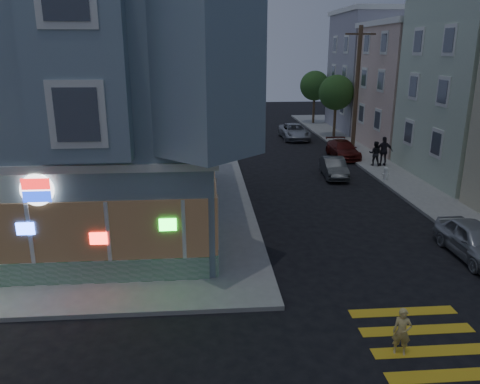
{
  "coord_description": "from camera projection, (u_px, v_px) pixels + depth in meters",
  "views": [
    {
      "loc": [
        0.7,
        -10.2,
        7.49
      ],
      "look_at": [
        1.96,
        5.71,
        2.62
      ],
      "focal_mm": 35.0,
      "sensor_mm": 36.0,
      "label": 1
    }
  ],
  "objects": [
    {
      "name": "ground",
      "position": [
        181.0,
        358.0,
        11.86
      ],
      "size": [
        120.0,
        120.0,
        0.0
      ],
      "primitive_type": "plane",
      "color": "black",
      "rests_on": "ground"
    },
    {
      "name": "sidewalk_nw",
      "position": [
        1.0,
        160.0,
        32.75
      ],
      "size": [
        33.0,
        42.0,
        0.15
      ],
      "primitive_type": "cube",
      "color": "gray",
      "rests_on": "ground"
    },
    {
      "name": "corner_building",
      "position": [
        47.0,
        90.0,
        20.19
      ],
      "size": [
        14.6,
        14.6,
        11.4
      ],
      "color": "gray",
      "rests_on": "sidewalk_nw"
    },
    {
      "name": "row_house_c",
      "position": [
        448.0,
        88.0,
        35.81
      ],
      "size": [
        12.0,
        8.6,
        9.0
      ],
      "primitive_type": "cube",
      "color": "#C5A699",
      "rests_on": "sidewalk_ne"
    },
    {
      "name": "row_house_d",
      "position": [
        401.0,
        73.0,
        44.18
      ],
      "size": [
        12.0,
        8.6,
        10.5
      ],
      "primitive_type": "cube",
      "color": "gray",
      "rests_on": "sidewalk_ne"
    },
    {
      "name": "utility_pole",
      "position": [
        357.0,
        88.0,
        34.25
      ],
      "size": [
        2.2,
        0.3,
        9.0
      ],
      "color": "#4C3826",
      "rests_on": "sidewalk_ne"
    },
    {
      "name": "street_tree_near",
      "position": [
        336.0,
        93.0,
        40.24
      ],
      "size": [
        3.0,
        3.0,
        5.3
      ],
      "color": "#4C3826",
      "rests_on": "sidewalk_ne"
    },
    {
      "name": "street_tree_far",
      "position": [
        315.0,
        86.0,
        47.87
      ],
      "size": [
        3.0,
        3.0,
        5.3
      ],
      "color": "#4C3826",
      "rests_on": "sidewalk_ne"
    },
    {
      "name": "running_child",
      "position": [
        402.0,
        332.0,
        11.85
      ],
      "size": [
        0.54,
        0.45,
        1.27
      ],
      "primitive_type": "imported",
      "rotation": [
        0.0,
        0.0,
        -0.36
      ],
      "color": "#D9C06F",
      "rests_on": "ground"
    },
    {
      "name": "pedestrian_a",
      "position": [
        375.0,
        153.0,
        30.71
      ],
      "size": [
        0.96,
        0.87,
        1.6
      ],
      "primitive_type": "imported",
      "rotation": [
        0.0,
        0.0,
        2.72
      ],
      "color": "black",
      "rests_on": "sidewalk_ne"
    },
    {
      "name": "pedestrian_b",
      "position": [
        384.0,
        151.0,
        30.62
      ],
      "size": [
        1.16,
        0.57,
        1.92
      ],
      "primitive_type": "imported",
      "rotation": [
        0.0,
        0.0,
        3.05
      ],
      "color": "black",
      "rests_on": "sidewalk_ne"
    },
    {
      "name": "parked_car_a",
      "position": [
        475.0,
        241.0,
        17.41
      ],
      "size": [
        1.61,
        3.95,
        1.34
      ],
      "primitive_type": "imported",
      "rotation": [
        0.0,
        0.0,
        -0.01
      ],
      "color": "#ACAFB4",
      "rests_on": "ground"
    },
    {
      "name": "parked_car_b",
      "position": [
        334.0,
        168.0,
        28.5
      ],
      "size": [
        1.55,
        3.71,
        1.19
      ],
      "primitive_type": "imported",
      "rotation": [
        0.0,
        0.0,
        -0.08
      ],
      "color": "#3D4042",
      "rests_on": "ground"
    },
    {
      "name": "parked_car_c",
      "position": [
        343.0,
        149.0,
        33.61
      ],
      "size": [
        1.79,
        4.21,
        1.21
      ],
      "primitive_type": "imported",
      "rotation": [
        0.0,
        0.0,
        0.02
      ],
      "color": "#591814",
      "rests_on": "ground"
    },
    {
      "name": "parked_car_d",
      "position": [
        294.0,
        132.0,
        40.63
      ],
      "size": [
        2.24,
        4.78,
        1.32
      ],
      "primitive_type": "imported",
      "rotation": [
        0.0,
        0.0,
        0.01
      ],
      "color": "#A6AAB1",
      "rests_on": "ground"
    },
    {
      "name": "traffic_signal",
      "position": [
        199.0,
        186.0,
        15.3
      ],
      "size": [
        0.55,
        0.51,
        4.55
      ],
      "rotation": [
        0.0,
        0.0,
        -0.16
      ],
      "color": "black",
      "rests_on": "sidewalk_nw"
    },
    {
      "name": "fire_hydrant",
      "position": [
        386.0,
        173.0,
        27.36
      ],
      "size": [
        0.45,
        0.26,
        0.79
      ],
      "color": "white",
      "rests_on": "sidewalk_ne"
    }
  ]
}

